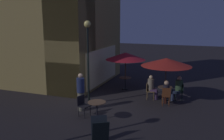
% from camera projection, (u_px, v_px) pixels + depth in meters
% --- Properties ---
extents(ground_plane, '(60.00, 60.00, 0.00)m').
position_uv_depth(ground_plane, '(101.00, 108.00, 11.46)').
color(ground_plane, black).
extents(cafe_building, '(6.54, 8.62, 8.13)m').
position_uv_depth(cafe_building, '(52.00, 19.00, 14.72)').
color(cafe_building, olive).
rests_on(cafe_building, ground).
extents(street_lamp_near_corner, '(0.32, 0.32, 4.02)m').
position_uv_depth(street_lamp_near_corner, '(88.00, 47.00, 11.48)').
color(street_lamp_near_corner, black).
rests_on(street_lamp_near_corner, ground).
extents(menu_sandwich_board, '(0.83, 0.79, 0.86)m').
position_uv_depth(menu_sandwich_board, '(100.00, 131.00, 8.17)').
color(menu_sandwich_board, black).
rests_on(menu_sandwich_board, ground).
extents(cafe_table_0, '(0.74, 0.74, 0.72)m').
position_uv_depth(cafe_table_0, '(165.00, 90.00, 12.49)').
color(cafe_table_0, black).
rests_on(cafe_table_0, ground).
extents(cafe_table_1, '(0.72, 0.72, 0.73)m').
position_uv_depth(cafe_table_1, '(125.00, 81.00, 14.45)').
color(cafe_table_1, black).
rests_on(cafe_table_1, ground).
extents(cafe_table_2, '(0.74, 0.74, 0.79)m').
position_uv_depth(cafe_table_2, '(97.00, 107.00, 10.02)').
color(cafe_table_2, black).
rests_on(cafe_table_2, ground).
extents(patio_umbrella_0, '(2.51, 2.51, 2.19)m').
position_uv_depth(patio_umbrella_0, '(166.00, 62.00, 12.19)').
color(patio_umbrella_0, black).
rests_on(patio_umbrella_0, ground).
extents(patio_umbrella_1, '(2.31, 2.31, 2.19)m').
position_uv_depth(patio_umbrella_1, '(126.00, 56.00, 14.15)').
color(patio_umbrella_1, black).
rests_on(patio_umbrella_1, ground).
extents(cafe_chair_0, '(0.46, 0.46, 0.92)m').
position_uv_depth(cafe_chair_0, '(166.00, 95.00, 11.65)').
color(cafe_chair_0, '#5F2E17').
rests_on(cafe_chair_0, ground).
extents(cafe_chair_1, '(0.48, 0.48, 0.92)m').
position_uv_depth(cafe_chair_1, '(181.00, 90.00, 12.37)').
color(cafe_chair_1, black).
rests_on(cafe_chair_1, ground).
extents(cafe_chair_2, '(0.47, 0.47, 0.84)m').
position_uv_depth(cafe_chair_2, '(149.00, 90.00, 12.67)').
color(cafe_chair_2, brown).
rests_on(cafe_chair_2, ground).
extents(cafe_chair_3, '(0.55, 0.55, 0.89)m').
position_uv_depth(cafe_chair_3, '(83.00, 104.00, 10.49)').
color(cafe_chair_3, black).
rests_on(cafe_chair_3, ground).
extents(patron_seated_0, '(0.52, 0.37, 1.23)m').
position_uv_depth(patron_seated_0, '(166.00, 91.00, 11.76)').
color(patron_seated_0, '#4E2218').
rests_on(patron_seated_0, ground).
extents(patron_seated_1, '(0.44, 0.55, 1.29)m').
position_uv_depth(patron_seated_1, '(178.00, 87.00, 12.36)').
color(patron_seated_1, '#2C3552').
rests_on(patron_seated_1, ground).
extents(patron_seated_2, '(0.36, 0.53, 1.27)m').
position_uv_depth(patron_seated_2, '(152.00, 86.00, 12.60)').
color(patron_seated_2, '#54385E').
rests_on(patron_seated_2, ground).
extents(patron_standing_3, '(0.35, 0.35, 1.73)m').
position_uv_depth(patron_standing_3, '(81.00, 92.00, 11.04)').
color(patron_standing_3, '#726D5A').
rests_on(patron_standing_3, ground).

